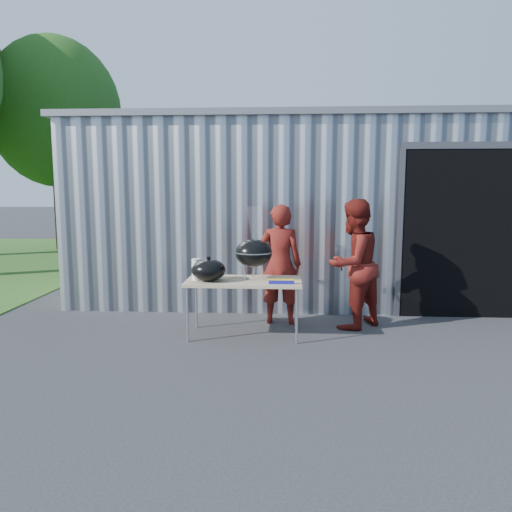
# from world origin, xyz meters

# --- Properties ---
(ground) EXTENTS (80.00, 80.00, 0.00)m
(ground) POSITION_xyz_m (0.00, 0.00, 0.00)
(ground) COLOR #2B2B2E
(building) EXTENTS (8.20, 6.20, 3.10)m
(building) POSITION_xyz_m (0.92, 4.59, 1.54)
(building) COLOR silver
(building) RESTS_ON ground
(tree_far) EXTENTS (3.81, 3.81, 6.31)m
(tree_far) POSITION_xyz_m (-6.50, 9.00, 4.11)
(tree_far) COLOR #442D19
(tree_far) RESTS_ON ground
(folding_table) EXTENTS (1.50, 0.75, 0.75)m
(folding_table) POSITION_xyz_m (-0.18, 0.55, 0.71)
(folding_table) COLOR tan
(folding_table) RESTS_ON ground
(kettle_grill) EXTENTS (0.49, 0.49, 0.95)m
(kettle_grill) POSITION_xyz_m (-0.05, 0.59, 1.16)
(kettle_grill) COLOR black
(kettle_grill) RESTS_ON folding_table
(grill_lid) EXTENTS (0.44, 0.44, 0.32)m
(grill_lid) POSITION_xyz_m (-0.62, 0.45, 0.89)
(grill_lid) COLOR black
(grill_lid) RESTS_ON folding_table
(paper_towels) EXTENTS (0.12, 0.12, 0.28)m
(paper_towels) POSITION_xyz_m (-0.79, 0.50, 0.89)
(paper_towels) COLOR white
(paper_towels) RESTS_ON folding_table
(white_tub) EXTENTS (0.20, 0.15, 0.10)m
(white_tub) POSITION_xyz_m (-0.73, 0.79, 0.80)
(white_tub) COLOR white
(white_tub) RESTS_ON folding_table
(foil_box) EXTENTS (0.32, 0.06, 0.06)m
(foil_box) POSITION_xyz_m (0.32, 0.30, 0.78)
(foil_box) COLOR #181694
(foil_box) RESTS_ON folding_table
(person_cook) EXTENTS (0.64, 0.44, 1.71)m
(person_cook) POSITION_xyz_m (0.28, 1.19, 0.86)
(person_cook) COLOR maroon
(person_cook) RESTS_ON ground
(person_bystander) EXTENTS (1.10, 1.09, 1.79)m
(person_bystander) POSITION_xyz_m (1.30, 1.03, 0.90)
(person_bystander) COLOR maroon
(person_bystander) RESTS_ON ground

